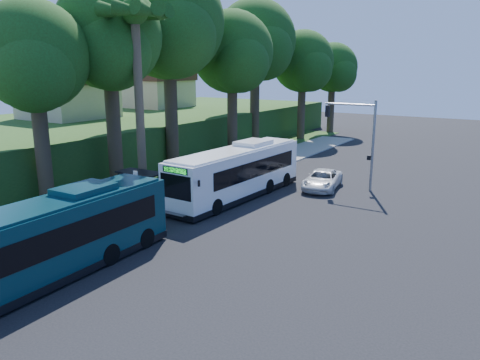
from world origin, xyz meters
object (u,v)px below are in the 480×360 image
Objects in this scene: bus_shelter at (139,182)px; white_bus at (238,172)px; teal_bus at (53,237)px; pickup at (322,180)px.

white_bus is at bearing 53.25° from bus_shelter.
teal_bus is (4.45, -10.09, 0.08)m from bus_shelter.
pickup is at bearing 54.68° from white_bus.
bus_shelter is at bearing -124.54° from white_bus.
white_bus is 7.21m from pickup.
bus_shelter is 11.03m from teal_bus.
bus_shelter is at bearing 111.87° from teal_bus.
teal_bus is 2.47× the size of pickup.
pickup is at bearing 77.02° from teal_bus.
white_bus is at bearing -137.54° from pickup.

